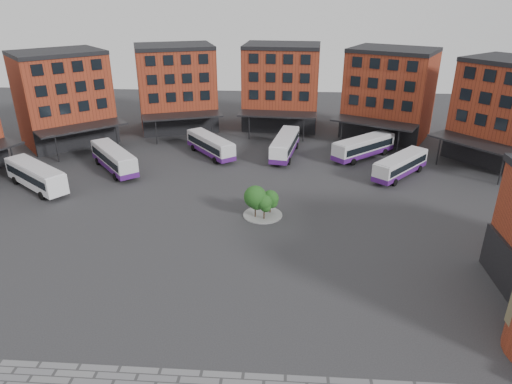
# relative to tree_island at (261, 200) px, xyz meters

# --- Properties ---
(ground) EXTENTS (160.00, 160.00, 0.00)m
(ground) POSITION_rel_tree_island_xyz_m (-1.85, -11.61, -2.02)
(ground) COLOR #28282B
(ground) RESTS_ON ground
(main_building) EXTENTS (94.14, 42.48, 14.60)m
(main_building) POSITION_rel_tree_island_xyz_m (-6.62, 26.63, 5.20)
(main_building) COLOR maroon
(main_building) RESTS_ON ground
(tree_island) EXTENTS (4.40, 4.40, 3.78)m
(tree_island) POSITION_rel_tree_island_xyz_m (0.00, 0.00, 0.00)
(tree_island) COLOR gray
(tree_island) RESTS_ON ground
(bus_a) EXTENTS (10.62, 8.88, 3.21)m
(bus_a) POSITION_rel_tree_island_xyz_m (-28.79, 5.91, -0.12)
(bus_a) COLOR white
(bus_a) RESTS_ON ground
(bus_b) EXTENTS (9.28, 10.47, 3.21)m
(bus_b) POSITION_rel_tree_island_xyz_m (-21.24, 12.84, -0.28)
(bus_b) COLOR silver
(bus_b) RESTS_ON ground
(bus_c) EXTENTS (8.63, 10.04, 3.04)m
(bus_c) POSITION_rel_tree_island_xyz_m (-8.88, 19.97, -0.37)
(bus_c) COLOR silver
(bus_c) RESTS_ON ground
(bus_d) EXTENTS (4.46, 11.66, 3.21)m
(bus_d) POSITION_rel_tree_island_xyz_m (2.38, 20.63, -0.28)
(bus_d) COLOR white
(bus_d) RESTS_ON ground
(bus_e) EXTENTS (10.10, 9.37, 3.16)m
(bus_e) POSITION_rel_tree_island_xyz_m (14.09, 20.50, -0.31)
(bus_e) COLOR silver
(bus_e) RESTS_ON ground
(bus_f) EXTENTS (8.75, 9.63, 2.98)m
(bus_f) POSITION_rel_tree_island_xyz_m (17.97, 13.28, -0.41)
(bus_f) COLOR silver
(bus_f) RESTS_ON ground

